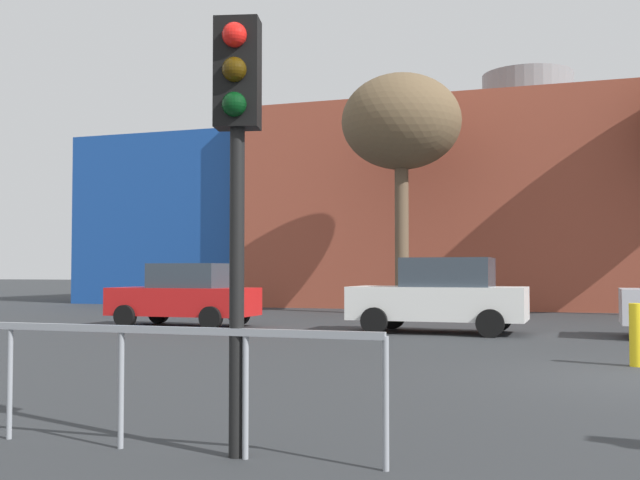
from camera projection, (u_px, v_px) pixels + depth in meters
name	position (u px, v px, depth m)	size (l,w,h in m)	color
building_backdrop	(529.00, 213.00, 34.71)	(39.74, 13.00, 10.31)	#9E4733
parked_car_0	(185.00, 295.00, 20.88)	(3.90, 1.91, 1.69)	red
parked_car_1	(440.00, 296.00, 18.68)	(4.16, 2.04, 1.80)	white
traffic_light_near_left	(237.00, 132.00, 6.29)	(0.41, 0.40, 3.55)	black
bare_tree_0	(401.00, 124.00, 26.67)	(4.11, 4.11, 8.25)	brown
bollard_yellow_0	(637.00, 335.00, 12.13)	(0.24, 0.24, 0.98)	yellow
pedestrian_railing	(64.00, 352.00, 6.73)	(5.77, 0.06, 1.03)	gray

